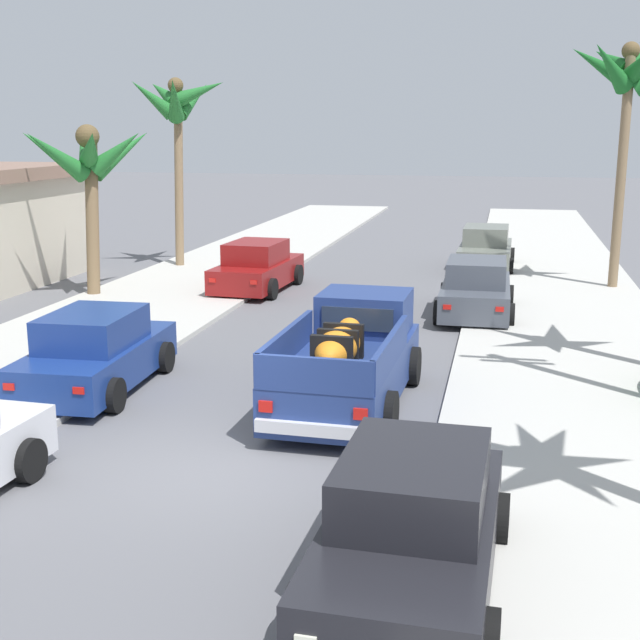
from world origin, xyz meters
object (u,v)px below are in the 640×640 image
(car_left_far, at_px, (412,528))
(palm_tree_left_mid, at_px, (87,160))
(car_left_mid, at_px, (485,250))
(car_right_mid, at_px, (476,290))
(pickup_truck, at_px, (350,359))
(palm_tree_right_back, at_px, (178,110))
(palm_tree_right_fore, at_px, (628,80))
(car_right_near, at_px, (96,353))
(car_left_near, at_px, (257,268))

(car_left_far, height_order, palm_tree_left_mid, palm_tree_left_mid)
(car_left_mid, bearing_deg, car_right_mid, -90.22)
(car_right_mid, bearing_deg, pickup_truck, -103.98)
(palm_tree_left_mid, height_order, palm_tree_right_back, palm_tree_right_back)
(car_left_mid, relative_size, palm_tree_right_fore, 0.57)
(pickup_truck, height_order, car_left_far, pickup_truck)
(car_right_near, height_order, palm_tree_left_mid, palm_tree_left_mid)
(car_left_mid, relative_size, car_left_far, 1.00)
(palm_tree_right_back, bearing_deg, palm_tree_right_fore, -5.29)
(car_left_near, xyz_separation_m, car_right_near, (-0.13, -10.50, 0.00))
(palm_tree_right_fore, distance_m, palm_tree_right_back, 14.76)
(car_left_mid, height_order, car_left_far, same)
(car_left_mid, xyz_separation_m, palm_tree_right_back, (-10.70, -1.94, 4.85))
(car_left_mid, relative_size, palm_tree_left_mid, 0.84)
(car_left_mid, distance_m, car_right_mid, 7.90)
(pickup_truck, height_order, palm_tree_right_back, palm_tree_right_back)
(car_right_mid, height_order, palm_tree_right_back, palm_tree_right_back)
(car_left_far, bearing_deg, pickup_truck, 106.31)
(pickup_truck, xyz_separation_m, palm_tree_right_fore, (5.99, 12.56, 5.50))
(car_left_near, bearing_deg, pickup_truck, -64.91)
(car_left_near, height_order, car_left_mid, same)
(car_left_near, bearing_deg, palm_tree_right_back, 136.62)
(palm_tree_right_back, bearing_deg, pickup_truck, -58.03)
(palm_tree_left_mid, bearing_deg, car_right_mid, -1.84)
(pickup_truck, height_order, palm_tree_left_mid, palm_tree_left_mid)
(car_left_mid, xyz_separation_m, car_left_far, (-0.18, -22.11, 0.00))
(palm_tree_left_mid, bearing_deg, car_left_far, -52.60)
(palm_tree_right_fore, bearing_deg, car_left_far, -102.48)
(car_left_near, bearing_deg, car_right_near, -90.71)
(car_left_mid, distance_m, car_left_far, 22.11)
(car_left_mid, height_order, car_right_mid, same)
(car_right_near, height_order, car_left_mid, same)
(car_left_near, bearing_deg, car_left_far, -68.12)
(car_left_mid, xyz_separation_m, palm_tree_left_mid, (-11.32, -7.54, 3.33))
(pickup_truck, height_order, car_right_mid, pickup_truck)
(car_right_near, distance_m, palm_tree_right_back, 15.45)
(pickup_truck, bearing_deg, car_left_mid, 82.77)
(car_left_near, xyz_separation_m, palm_tree_right_fore, (10.79, 2.32, 5.60))
(pickup_truck, height_order, car_left_near, pickup_truck)
(palm_tree_right_fore, bearing_deg, palm_tree_right_back, 174.71)
(car_left_far, height_order, palm_tree_right_fore, palm_tree_right_fore)
(car_right_near, distance_m, car_right_mid, 10.73)
(car_left_mid, xyz_separation_m, car_right_mid, (-0.03, -7.90, 0.00))
(pickup_truck, distance_m, palm_tree_right_fore, 14.96)
(car_right_mid, height_order, palm_tree_left_mid, palm_tree_left_mid)
(car_left_near, distance_m, palm_tree_right_back, 7.22)
(palm_tree_right_fore, bearing_deg, palm_tree_left_mid, -164.51)
(car_left_mid, bearing_deg, car_right_near, -113.29)
(palm_tree_right_back, bearing_deg, car_right_mid, -29.21)
(car_right_near, height_order, palm_tree_right_back, palm_tree_right_back)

